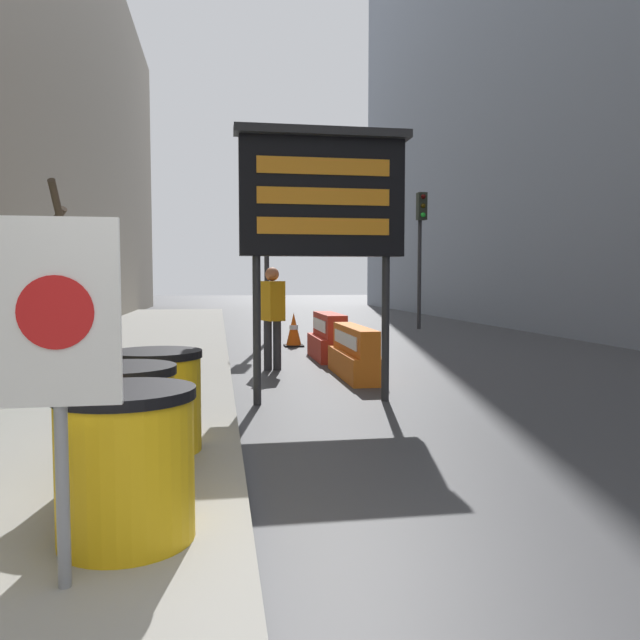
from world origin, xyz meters
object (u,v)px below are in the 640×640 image
(barrel_drum_middle, at_px, (121,427))
(barrel_drum_foreground, at_px, (126,464))
(jersey_barrier_orange_near, at_px, (355,355))
(traffic_cone_mid, at_px, (323,335))
(warning_sign, at_px, (58,339))
(message_board, at_px, (322,198))
(barrel_drum_back, at_px, (156,401))
(traffic_light_near_curb, at_px, (267,213))
(traffic_light_far_side, at_px, (421,231))
(pedestrian_worker, at_px, (272,310))
(jersey_barrier_red_striped, at_px, (329,339))
(traffic_cone_near, at_px, (294,330))

(barrel_drum_middle, bearing_deg, barrel_drum_foreground, -79.82)
(barrel_drum_middle, xyz_separation_m, jersey_barrier_orange_near, (2.81, 5.33, -0.20))
(traffic_cone_mid, bearing_deg, warning_sign, -106.15)
(message_board, height_order, jersey_barrier_orange_near, message_board)
(warning_sign, relative_size, message_board, 0.50)
(barrel_drum_foreground, bearing_deg, barrel_drum_middle, 100.18)
(barrel_drum_back, bearing_deg, warning_sign, -94.91)
(message_board, bearing_deg, barrel_drum_middle, -120.26)
(message_board, bearing_deg, traffic_light_near_curb, 90.84)
(traffic_light_far_side, bearing_deg, pedestrian_worker, -123.34)
(jersey_barrier_red_striped, bearing_deg, barrel_drum_foreground, -107.24)
(barrel_drum_foreground, height_order, traffic_cone_mid, barrel_drum_foreground)
(barrel_drum_middle, distance_m, warning_sign, 1.59)
(jersey_barrier_red_striped, xyz_separation_m, pedestrian_worker, (-1.23, -1.31, 0.65))
(jersey_barrier_orange_near, xyz_separation_m, traffic_cone_mid, (0.06, 3.33, 0.02))
(traffic_light_far_side, bearing_deg, traffic_light_near_curb, -144.33)
(jersey_barrier_orange_near, relative_size, pedestrian_worker, 1.19)
(barrel_drum_foreground, relative_size, jersey_barrier_red_striped, 0.47)
(jersey_barrier_orange_near, bearing_deg, warning_sign, -112.98)
(barrel_drum_foreground, height_order, barrel_drum_middle, same)
(traffic_cone_mid, bearing_deg, barrel_drum_middle, -108.33)
(traffic_light_near_curb, bearing_deg, traffic_light_far_side, 35.67)
(barrel_drum_foreground, xyz_separation_m, traffic_cone_mid, (2.71, 9.56, -0.18))
(jersey_barrier_orange_near, bearing_deg, barrel_drum_back, -120.99)
(barrel_drum_back, height_order, traffic_cone_near, barrel_drum_back)
(traffic_cone_near, height_order, traffic_light_far_side, traffic_light_far_side)
(traffic_light_near_curb, xyz_separation_m, traffic_light_far_side, (5.09, 3.66, -0.09))
(barrel_drum_back, height_order, traffic_light_far_side, traffic_light_far_side)
(traffic_light_near_curb, bearing_deg, traffic_cone_near, -55.12)
(barrel_drum_foreground, distance_m, jersey_barrier_red_striped, 8.95)
(message_board, distance_m, traffic_light_near_curb, 7.49)
(jersey_barrier_orange_near, distance_m, pedestrian_worker, 1.73)
(barrel_drum_back, relative_size, traffic_light_near_curb, 0.19)
(message_board, height_order, jersey_barrier_red_striped, message_board)
(barrel_drum_middle, height_order, jersey_barrier_orange_near, barrel_drum_middle)
(barrel_drum_foreground, bearing_deg, warning_sign, -112.25)
(jersey_barrier_red_striped, distance_m, pedestrian_worker, 1.91)
(jersey_barrier_red_striped, relative_size, pedestrian_worker, 0.99)
(jersey_barrier_red_striped, distance_m, traffic_cone_mid, 1.02)
(barrel_drum_middle, relative_size, jersey_barrier_orange_near, 0.40)
(traffic_cone_near, xyz_separation_m, traffic_cone_mid, (0.47, -1.36, -0.00))
(barrel_drum_foreground, distance_m, pedestrian_worker, 7.38)
(traffic_light_near_curb, distance_m, pedestrian_worker, 4.96)
(traffic_cone_near, distance_m, traffic_light_near_curb, 2.93)
(jersey_barrier_red_striped, height_order, traffic_cone_near, jersey_barrier_red_striped)
(barrel_drum_middle, bearing_deg, traffic_light_near_curb, 80.32)
(traffic_cone_near, height_order, traffic_cone_mid, traffic_cone_near)
(barrel_drum_foreground, relative_size, traffic_cone_near, 1.06)
(message_board, bearing_deg, traffic_light_far_side, 65.86)
(barrel_drum_middle, height_order, message_board, message_board)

